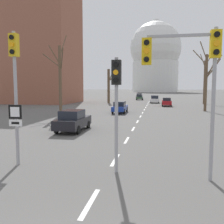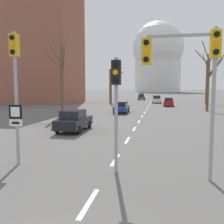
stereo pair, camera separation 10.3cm
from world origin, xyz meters
name	(u,v)px [view 2 (the right image)]	position (x,y,z in m)	size (l,w,h in m)	color
lane_stripe_0	(89,203)	(0.00, 3.57, 0.00)	(0.16, 2.00, 0.01)	silver
lane_stripe_1	(115,160)	(0.00, 8.07, 0.00)	(0.16, 2.00, 0.01)	silver
lane_stripe_2	(127,140)	(0.00, 12.57, 0.00)	(0.16, 2.00, 0.01)	silver
lane_stripe_3	(134,129)	(0.00, 17.07, 0.00)	(0.16, 2.00, 0.01)	silver
lane_stripe_4	(139,122)	(0.00, 21.57, 0.00)	(0.16, 2.00, 0.01)	silver
lane_stripe_5	(142,116)	(0.00, 26.07, 0.00)	(0.16, 2.00, 0.01)	silver
lane_stripe_6	(144,113)	(0.00, 30.57, 0.00)	(0.16, 2.00, 0.01)	silver
lane_stripe_7	(146,110)	(0.00, 35.07, 0.00)	(0.16, 2.00, 0.01)	silver
lane_stripe_8	(148,107)	(0.00, 39.57, 0.00)	(0.16, 2.00, 0.01)	silver
lane_stripe_9	(149,106)	(0.00, 44.07, 0.00)	(0.16, 2.00, 0.01)	silver
lane_stripe_10	(150,104)	(0.00, 48.57, 0.00)	(0.16, 2.00, 0.01)	silver
lane_stripe_11	(150,103)	(0.00, 53.07, 0.00)	(0.16, 2.00, 0.01)	silver
lane_stripe_12	(151,102)	(0.00, 57.57, 0.00)	(0.16, 2.00, 0.01)	silver
traffic_signal_near_left	(15,74)	(-4.14, 6.61, 4.00)	(0.36, 0.34, 5.79)	#9E9EA3
traffic_signal_centre_tall	(116,93)	(0.33, 6.39, 3.21)	(0.36, 0.34, 4.58)	#9E9EA3
traffic_signal_near_right	(191,65)	(3.07, 6.11, 4.20)	(2.75, 0.34, 5.51)	#9E9EA3
route_sign_post	(16,124)	(-4.06, 6.40, 1.87)	(0.60, 0.08, 2.73)	#9E9EA3
sedan_near_left	(157,99)	(1.37, 52.42, 0.82)	(1.88, 4.18, 1.66)	silver
sedan_near_right	(141,96)	(-3.66, 75.68, 0.78)	(1.90, 3.99, 1.54)	slate
sedan_mid_centre	(122,107)	(-2.98, 29.59, 0.80)	(1.70, 4.52, 1.55)	navy
sedan_far_left	(168,102)	(3.61, 43.50, 0.80)	(1.71, 4.59, 1.54)	maroon
sedan_far_right	(74,120)	(-4.58, 15.25, 0.84)	(1.87, 4.38, 1.66)	black
sedan_distant_centre	(142,97)	(-2.88, 65.54, 0.75)	(1.75, 4.19, 1.44)	#2D4C33
bare_tree_left_near	(111,85)	(-8.43, 50.45, 4.03)	(3.02, 1.93, 8.00)	brown
bare_tree_right_near	(208,79)	(8.75, 34.27, 4.67)	(3.20, 5.41, 10.18)	brown
bare_tree_left_far	(62,77)	(-9.74, 25.52, 4.67)	(3.68, 4.15, 9.97)	brown
bare_tree_right_far	(207,79)	(11.49, 50.83, 5.12)	(2.82, 4.20, 11.17)	brown
capitol_dome	(158,57)	(0.00, 190.28, 26.11)	(37.95, 37.95, 53.61)	silver
apartment_block_left	(37,46)	(-25.15, 49.45, 12.62)	(18.00, 14.00, 25.24)	#935642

